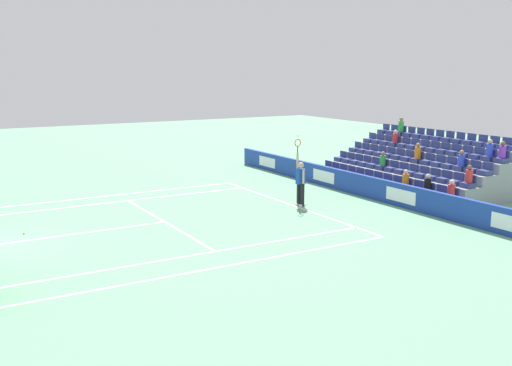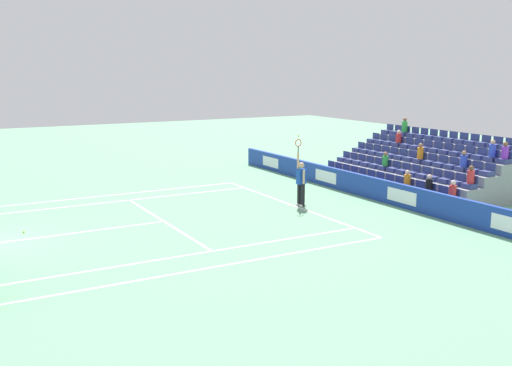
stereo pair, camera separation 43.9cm
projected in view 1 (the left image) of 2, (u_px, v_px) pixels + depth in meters
The scene contains 12 objects.
line_baseline at pixel (291, 205), 24.17m from camera, with size 10.97×0.10×0.01m, color white.
line_service at pixel (165, 222), 21.45m from camera, with size 8.23×0.10×0.01m, color white.
line_centre_service at pixel (75, 234), 19.86m from camera, with size 0.10×6.40×0.01m, color white.
line_singles_sideline_left at pixel (118, 202), 24.71m from camera, with size 0.10×11.89×0.01m, color white.
line_singles_sideline_right at pixel (202, 254), 17.73m from camera, with size 0.10×11.89×0.01m, color white.
line_doubles_sideline_left at pixel (108, 196), 25.87m from camera, with size 0.10×11.89×0.01m, color white.
line_doubles_sideline_right at pixel (223, 267), 16.57m from camera, with size 0.10×11.89×0.01m, color white.
line_centre_mark at pixel (289, 205), 24.12m from camera, with size 0.10×0.20×0.01m, color white.
sponsor_barrier at pixel (361, 185), 25.89m from camera, with size 20.50×0.22×0.94m.
tennis_player at pixel (301, 181), 23.86m from camera, with size 0.53×0.38×2.85m.
stadium_stand at pixel (420, 170), 27.58m from camera, with size 8.68×4.75×3.04m.
loose_tennis_ball at pixel (24, 233), 19.84m from camera, with size 0.07×0.07×0.07m, color #D1E533.
Camera 1 is at (-19.63, 1.24, 5.41)m, focal length 41.61 mm.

